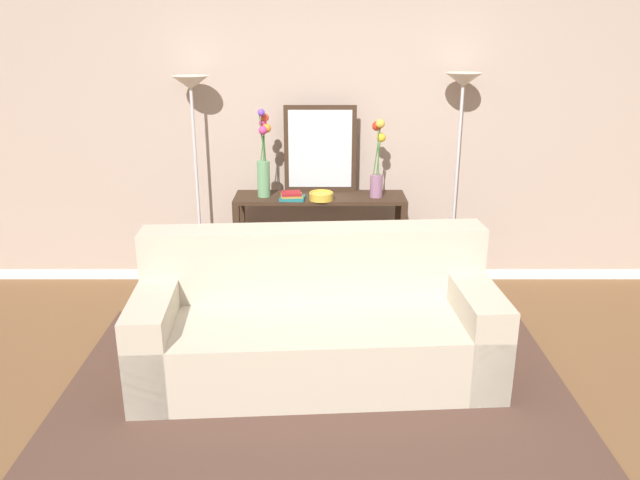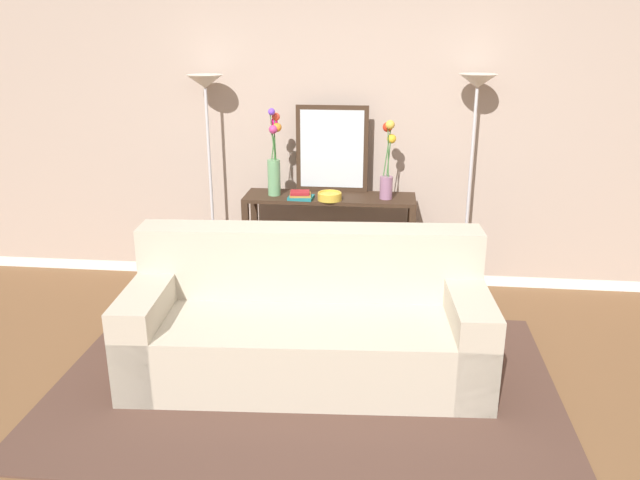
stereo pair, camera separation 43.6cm
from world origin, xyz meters
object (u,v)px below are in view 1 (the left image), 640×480
floor_lamp_left (195,125)px  console_table (321,227)px  floor_lamp_right (462,123)px  book_row_under_console (278,287)px  fruit_bowl (322,196)px  vase_short_flowers (379,164)px  vase_tall_flowers (265,162)px  book_stack (293,196)px  couch (317,326)px  wall_mirror (321,149)px

floor_lamp_left → console_table: bearing=-4.6°
floor_lamp_right → book_row_under_console: 1.95m
console_table → floor_lamp_left: bearing=175.4°
console_table → floor_lamp_left: (-0.97, 0.08, 0.79)m
floor_lamp_right → fruit_bowl: bearing=-169.5°
floor_lamp_left → vase_short_flowers: floor_lamp_left is taller
floor_lamp_left → fruit_bowl: size_ratio=9.41×
floor_lamp_left → vase_short_flowers: size_ratio=2.88×
floor_lamp_left → vase_tall_flowers: 0.61m
floor_lamp_left → vase_tall_flowers: floor_lamp_left is taller
vase_tall_flowers → book_stack: (0.22, -0.09, -0.24)m
couch → fruit_bowl: size_ratio=12.10×
book_stack → vase_tall_flowers: bearing=156.4°
couch → fruit_bowl: 1.22m
console_table → vase_short_flowers: vase_short_flowers is taller
couch → book_stack: size_ratio=11.39×
floor_lamp_left → fruit_bowl: (0.98, -0.20, -0.50)m
vase_short_flowers → vase_tall_flowers: bearing=179.4°
couch → vase_short_flowers: bearing=68.7°
couch → console_table: (0.02, 1.21, 0.26)m
couch → wall_mirror: bearing=89.0°
floor_lamp_left → book_row_under_console: 1.45m
floor_lamp_left → vase_tall_flowers: bearing=-10.0°
floor_lamp_right → vase_short_flowers: floor_lamp_right is taller
vase_short_flowers → book_stack: vase_short_flowers is taller
wall_mirror → console_table: bearing=-90.3°
vase_short_flowers → book_row_under_console: bearing=178.2°
floor_lamp_left → wall_mirror: 0.99m
wall_mirror → fruit_bowl: (0.01, -0.27, -0.31)m
fruit_bowl → book_row_under_console: bearing=162.1°
wall_mirror → book_stack: (-0.22, -0.27, -0.31)m
vase_short_flowers → fruit_bowl: (-0.43, -0.09, -0.23)m
wall_mirror → vase_short_flowers: wall_mirror is taller
vase_tall_flowers → vase_short_flowers: size_ratio=1.12×
couch → book_stack: book_stack is taller
vase_short_flowers → book_stack: size_ratio=3.08×
vase_short_flowers → console_table: bearing=176.7°
floor_lamp_left → book_stack: bearing=-14.1°
couch → book_row_under_console: bearing=105.2°
console_table → book_stack: (-0.21, -0.11, 0.28)m
console_table → book_row_under_console: 0.63m
couch → vase_short_flowers: 1.49m
floor_lamp_right → vase_tall_flowers: size_ratio=2.60×
floor_lamp_left → book_row_under_console: floor_lamp_left is taller
book_stack → fruit_bowl: bearing=-1.9°
console_table → couch: bearing=-91.1°
floor_lamp_left → vase_short_flowers: (1.41, -0.10, -0.27)m
fruit_bowl → book_row_under_console: size_ratio=0.48×
book_row_under_console → console_table: bearing=-0.0°
wall_mirror → vase_short_flowers: size_ratio=1.13×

